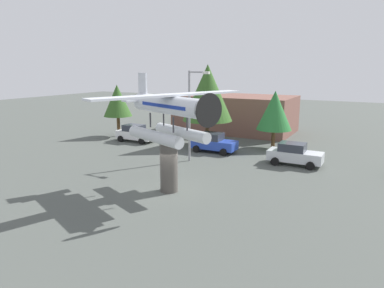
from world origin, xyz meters
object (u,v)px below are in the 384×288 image
at_px(floatplane_monument, 169,113).
at_px(car_near_white, 135,133).
at_px(display_pedestal, 169,166).
at_px(tree_west, 117,101).
at_px(tree_east, 208,93).
at_px(streetlight_primary, 192,109).
at_px(tree_center_back, 275,111).
at_px(car_mid_blue, 213,142).
at_px(car_far_silver, 294,154).
at_px(storefront_building, 235,113).

height_order(floatplane_monument, car_near_white, floatplane_monument).
height_order(display_pedestal, tree_west, tree_west).
bearing_deg(tree_east, car_near_white, -165.65).
xyz_separation_m(floatplane_monument, streetlight_primary, (-2.33, 7.05, -0.63)).
relative_size(tree_east, tree_center_back, 1.44).
distance_m(car_mid_blue, car_far_silver, 7.59).
distance_m(floatplane_monument, car_mid_blue, 11.76).
bearing_deg(tree_center_back, streetlight_primary, -120.79).
relative_size(display_pedestal, tree_center_back, 0.59).
relative_size(streetlight_primary, tree_west, 1.27).
relative_size(car_near_white, car_far_silver, 1.00).
distance_m(car_near_white, tree_west, 4.85).
bearing_deg(floatplane_monument, car_mid_blue, 123.19).
relative_size(display_pedestal, tree_east, 0.41).
height_order(car_far_silver, tree_east, tree_east).
distance_m(streetlight_primary, storefront_building, 15.30).
bearing_deg(car_mid_blue, display_pedestal, -79.41).
relative_size(car_mid_blue, storefront_building, 0.31).
bearing_deg(floatplane_monument, car_far_silver, 83.52).
bearing_deg(floatplane_monument, streetlight_primary, 130.32).
bearing_deg(streetlight_primary, car_near_white, 155.45).
bearing_deg(tree_center_back, car_mid_blue, -137.96).
bearing_deg(storefront_building, tree_east, -86.16).
bearing_deg(streetlight_primary, car_mid_blue, 87.09).
height_order(streetlight_primary, tree_west, streetlight_primary).
distance_m(floatplane_monument, car_near_white, 16.36).
distance_m(car_mid_blue, storefront_building, 11.53).
bearing_deg(tree_west, display_pedestal, -40.53).
xyz_separation_m(floatplane_monument, car_far_silver, (5.40, 9.94, -4.06)).
relative_size(floatplane_monument, storefront_building, 0.73).
xyz_separation_m(display_pedestal, tree_center_back, (2.44, 14.79, 2.02)).
xyz_separation_m(storefront_building, tree_east, (0.61, -9.01, 3.05)).
xyz_separation_m(streetlight_primary, tree_center_back, (4.65, 7.80, -0.65)).
relative_size(storefront_building, tree_west, 2.37).
relative_size(car_mid_blue, tree_west, 0.73).
bearing_deg(display_pedestal, car_near_white, 135.18).
bearing_deg(tree_center_back, tree_east, -163.66).
distance_m(tree_east, tree_center_back, 6.60).
height_order(car_far_silver, tree_center_back, tree_center_back).
height_order(floatplane_monument, tree_east, tree_east).
bearing_deg(car_far_silver, car_near_white, 175.90).
bearing_deg(car_mid_blue, floatplane_monument, -78.83).
bearing_deg(streetlight_primary, tree_center_back, 59.21).
bearing_deg(car_mid_blue, storefront_building, 101.60).
bearing_deg(storefront_building, car_near_white, -122.06).
bearing_deg(tree_east, car_mid_blue, -52.45).
xyz_separation_m(display_pedestal, floatplane_monument, (0.12, -0.05, 3.30)).
distance_m(tree_west, tree_center_back, 17.18).
xyz_separation_m(car_far_silver, storefront_building, (-9.84, 12.11, 1.28)).
distance_m(streetlight_primary, tree_east, 6.24).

